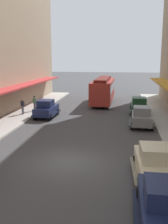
{
  "coord_description": "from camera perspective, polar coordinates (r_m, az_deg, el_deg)",
  "views": [
    {
      "loc": [
        2.93,
        -14.36,
        6.04
      ],
      "look_at": [
        0.0,
        6.0,
        1.8
      ],
      "focal_mm": 42.18,
      "sensor_mm": 36.0,
      "label": 1
    }
  ],
  "objects": [
    {
      "name": "streetcar",
      "position": [
        35.38,
        4.15,
        4.9
      ],
      "size": [
        2.73,
        9.65,
        3.46
      ],
      "color": "#A52D23",
      "rests_on": "ground"
    },
    {
      "name": "pedestrian_1",
      "position": [
        28.7,
        -13.15,
        1.21
      ],
      "size": [
        0.36,
        0.24,
        1.64
      ],
      "color": "slate",
      "rests_on": "sidewalk_left"
    },
    {
      "name": "parked_car_0",
      "position": [
        23.98,
        12.35,
        -0.89
      ],
      "size": [
        2.27,
        4.31,
        1.84
      ],
      "color": "slate",
      "rests_on": "ground"
    },
    {
      "name": "parked_car_4",
      "position": [
        27.4,
        -8.17,
        0.81
      ],
      "size": [
        2.2,
        4.28,
        1.84
      ],
      "color": "#19234C",
      "rests_on": "ground"
    },
    {
      "name": "pedestrian_0",
      "position": [
        30.31,
        -10.65,
        1.9
      ],
      "size": [
        0.36,
        0.28,
        1.67
      ],
      "color": "#2D2D33",
      "rests_on": "sidewalk_left"
    },
    {
      "name": "parked_car_2",
      "position": [
        29.02,
        11.86,
        1.28
      ],
      "size": [
        2.17,
        4.27,
        1.84
      ],
      "color": "#193D23",
      "rests_on": "ground"
    },
    {
      "name": "ground_plane",
      "position": [
        15.85,
        -3.14,
        -10.77
      ],
      "size": [
        200.0,
        200.0,
        0.0
      ],
      "primitive_type": "plane",
      "color": "#424244"
    },
    {
      "name": "parked_car_1",
      "position": [
        10.33,
        17.02,
        -18.46
      ],
      "size": [
        2.19,
        4.28,
        1.84
      ],
      "color": "#19234C",
      "rests_on": "ground"
    },
    {
      "name": "parked_car_3",
      "position": [
        13.82,
        14.98,
        -10.41
      ],
      "size": [
        2.27,
        4.31,
        1.84
      ],
      "color": "beige",
      "rests_on": "ground"
    }
  ]
}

